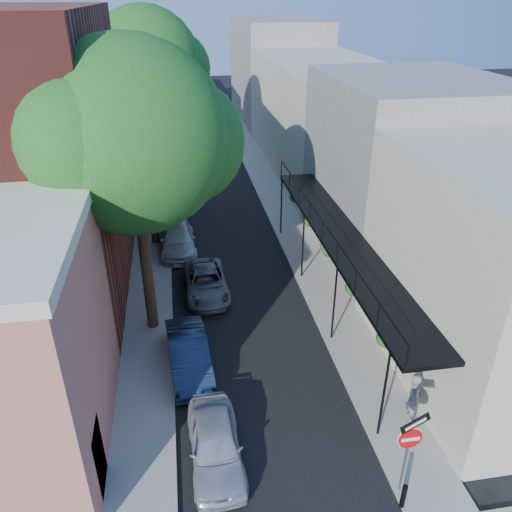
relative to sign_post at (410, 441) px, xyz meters
name	(u,v)px	position (x,y,z in m)	size (l,w,h in m)	color
road_surface	(208,172)	(-3.16, 29.03, -2.03)	(6.00, 64.00, 0.01)	black
sidewalk_left	(156,174)	(-7.16, 29.03, -1.98)	(2.00, 64.00, 0.12)	gray
sidewalk_right	(258,169)	(0.84, 29.03, -1.98)	(2.00, 64.00, 0.12)	gray
buildings_left	(70,115)	(-12.46, 27.79, 2.90)	(10.10, 59.10, 12.00)	#B6735D
buildings_right	(325,112)	(5.83, 28.51, 2.39)	(9.80, 55.00, 10.00)	beige
sign_post	(410,441)	(0.00, 0.00, 0.00)	(0.89, 0.17, 2.99)	#595B60
bollard	(404,496)	(-0.16, -0.47, -1.52)	(0.14, 0.14, 0.80)	black
oak_near	(145,139)	(-6.53, 9.29, 5.84)	(7.48, 6.80, 11.42)	black
oak_mid	(151,114)	(-6.58, 17.26, 5.02)	(6.60, 6.00, 10.20)	black
oak_far	(153,65)	(-6.51, 26.30, 6.22)	(7.70, 7.00, 11.90)	black
parked_car_a	(215,444)	(-4.98, 1.96, -1.39)	(1.54, 3.82, 1.30)	#9DA2AE
parked_car_b	(189,354)	(-5.57, 6.20, -1.37)	(1.42, 4.06, 1.34)	#152241
parked_car_c	(206,282)	(-4.56, 11.36, -1.45)	(1.93, 4.19, 1.16)	slate
parked_car_d	(177,239)	(-5.76, 16.00, -1.38)	(1.83, 4.51, 1.31)	#BCBCC0
parked_car_e	(177,197)	(-5.61, 22.35, -1.38)	(1.56, 3.87, 1.32)	black
parked_car_f	(174,179)	(-5.76, 26.26, -1.48)	(1.17, 3.37, 1.11)	slate
pedestrian	(414,397)	(1.44, 2.47, -1.02)	(0.65, 0.43, 1.79)	slate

